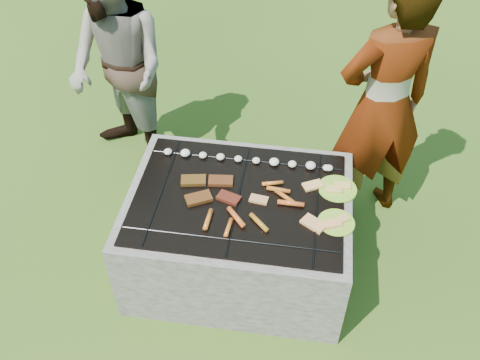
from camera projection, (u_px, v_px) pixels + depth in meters
The scene contains 10 objects.
lawn at pixel (239, 262), 3.50m from camera, with size 60.00×60.00×0.00m, color #234210.
fire_pit at pixel (239, 234), 3.30m from camera, with size 1.30×1.00×0.62m.
mushrooms at pixel (253, 160), 3.28m from camera, with size 1.05×0.06×0.04m.
pork_slabs at pixel (209, 189), 3.11m from camera, with size 0.38×0.28×0.02m.
sausages at pixel (257, 208), 2.99m from camera, with size 0.53×0.47×0.03m.
bread_on_grate at pixel (301, 206), 3.01m from camera, with size 0.45×0.43×0.02m.
plate_far at pixel (337, 189), 3.13m from camera, with size 0.27×0.27×0.03m.
plate_near at pixel (336, 223), 2.94m from camera, with size 0.25×0.25×0.03m.
cook at pixel (383, 106), 3.27m from camera, with size 0.64×0.42×1.75m, color gray.
bystander at pixel (118, 69), 3.67m from camera, with size 0.80×0.62×1.64m, color gray.
Camera 1 is at (0.33, -2.12, 2.81)m, focal length 40.00 mm.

